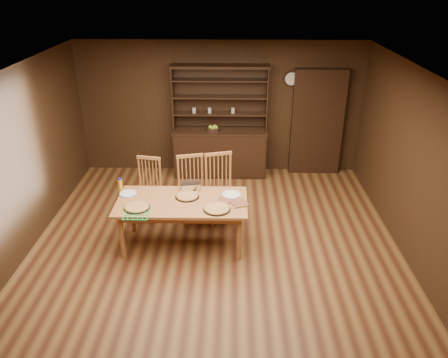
{
  "coord_description": "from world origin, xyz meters",
  "views": [
    {
      "loc": [
        0.24,
        -5.31,
        3.78
      ],
      "look_at": [
        0.13,
        0.4,
        1.02
      ],
      "focal_mm": 35.0,
      "sensor_mm": 36.0,
      "label": 1
    }
  ],
  "objects_px": {
    "chair_center": "(192,186)",
    "juice_bottle": "(120,185)",
    "china_hutch": "(220,146)",
    "chair_right": "(220,185)",
    "chair_left": "(148,186)",
    "dining_table": "(182,206)"
  },
  "relations": [
    {
      "from": "chair_left",
      "to": "juice_bottle",
      "type": "height_order",
      "value": "chair_left"
    },
    {
      "from": "chair_right",
      "to": "juice_bottle",
      "type": "relative_size",
      "value": 5.52
    },
    {
      "from": "china_hutch",
      "to": "dining_table",
      "type": "bearing_deg",
      "value": -100.72
    },
    {
      "from": "chair_center",
      "to": "chair_left",
      "type": "bearing_deg",
      "value": 160.02
    },
    {
      "from": "chair_left",
      "to": "chair_right",
      "type": "relative_size",
      "value": 0.91
    },
    {
      "from": "china_hutch",
      "to": "chair_right",
      "type": "relative_size",
      "value": 1.91
    },
    {
      "from": "dining_table",
      "to": "chair_center",
      "type": "relative_size",
      "value": 1.7
    },
    {
      "from": "china_hutch",
      "to": "chair_right",
      "type": "bearing_deg",
      "value": -88.53
    },
    {
      "from": "chair_left",
      "to": "dining_table",
      "type": "bearing_deg",
      "value": -41.46
    },
    {
      "from": "chair_right",
      "to": "dining_table",
      "type": "bearing_deg",
      "value": -137.53
    },
    {
      "from": "chair_left",
      "to": "china_hutch",
      "type": "bearing_deg",
      "value": 67.5
    },
    {
      "from": "juice_bottle",
      "to": "chair_right",
      "type": "bearing_deg",
      "value": 18.61
    },
    {
      "from": "chair_left",
      "to": "chair_center",
      "type": "distance_m",
      "value": 0.73
    },
    {
      "from": "chair_center",
      "to": "juice_bottle",
      "type": "relative_size",
      "value": 5.37
    },
    {
      "from": "china_hutch",
      "to": "chair_center",
      "type": "relative_size",
      "value": 1.96
    },
    {
      "from": "chair_right",
      "to": "juice_bottle",
      "type": "distance_m",
      "value": 1.58
    },
    {
      "from": "chair_right",
      "to": "chair_left",
      "type": "bearing_deg",
      "value": 162.88
    },
    {
      "from": "china_hutch",
      "to": "juice_bottle",
      "type": "height_order",
      "value": "china_hutch"
    },
    {
      "from": "chair_center",
      "to": "juice_bottle",
      "type": "height_order",
      "value": "chair_center"
    },
    {
      "from": "chair_left",
      "to": "chair_center",
      "type": "xyz_separation_m",
      "value": [
        0.72,
        -0.07,
        0.04
      ]
    },
    {
      "from": "dining_table",
      "to": "china_hutch",
      "type": "bearing_deg",
      "value": 79.28
    },
    {
      "from": "chair_center",
      "to": "china_hutch",
      "type": "bearing_deg",
      "value": 62.69
    }
  ]
}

